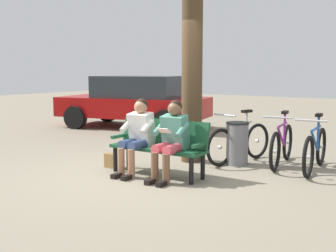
{
  "coord_description": "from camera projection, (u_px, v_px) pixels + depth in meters",
  "views": [
    {
      "loc": [
        -3.99,
        5.16,
        1.66
      ],
      "look_at": [
        -0.18,
        -0.49,
        0.75
      ],
      "focal_mm": 45.6,
      "sensor_mm": 36.0,
      "label": 1
    }
  ],
  "objects": [
    {
      "name": "ground_plane",
      "position": [
        141.0,
        176.0,
        6.67
      ],
      "size": [
        40.0,
        40.0,
        0.0
      ],
      "primitive_type": "plane",
      "color": "gray"
    },
    {
      "name": "bench",
      "position": [
        160.0,
        143.0,
        6.73
      ],
      "size": [
        1.6,
        0.49,
        0.87
      ],
      "rotation": [
        0.0,
        0.0,
        0.01
      ],
      "color": "#194C2D",
      "rests_on": "ground"
    },
    {
      "name": "bicycle_blue",
      "position": [
        282.0,
        145.0,
        7.38
      ],
      "size": [
        0.48,
        1.67,
        0.94
      ],
      "rotation": [
        0.0,
        0.0,
        1.7
      ],
      "color": "black",
      "rests_on": "ground"
    },
    {
      "name": "handbag",
      "position": [
        113.0,
        161.0,
        7.22
      ],
      "size": [
        0.31,
        0.16,
        0.24
      ],
      "primitive_type": "cube",
      "rotation": [
        0.0,
        0.0,
        -0.07
      ],
      "color": "olive",
      "rests_on": "ground"
    },
    {
      "name": "parked_car",
      "position": [
        135.0,
        100.0,
        12.15
      ],
      "size": [
        4.48,
        2.67,
        1.47
      ],
      "rotation": [
        0.0,
        0.0,
        0.21
      ],
      "color": "#A50C0C",
      "rests_on": "ground"
    },
    {
      "name": "person_companion",
      "position": [
        138.0,
        133.0,
        6.75
      ],
      "size": [
        0.49,
        0.77,
        1.2
      ],
      "rotation": [
        0.0,
        0.0,
        0.01
      ],
      "color": "white",
      "rests_on": "ground"
    },
    {
      "name": "bicycle_purple",
      "position": [
        315.0,
        150.0,
        6.94
      ],
      "size": [
        0.48,
        1.68,
        0.94
      ],
      "rotation": [
        0.0,
        0.0,
        1.64
      ],
      "color": "black",
      "rests_on": "ground"
    },
    {
      "name": "litter_bin",
      "position": [
        237.0,
        143.0,
        7.42
      ],
      "size": [
        0.4,
        0.4,
        0.75
      ],
      "color": "slate",
      "rests_on": "ground"
    },
    {
      "name": "tree_trunk",
      "position": [
        192.0,
        70.0,
        7.55
      ],
      "size": [
        0.37,
        0.37,
        3.3
      ],
      "primitive_type": "cylinder",
      "color": "#4C3823",
      "rests_on": "ground"
    },
    {
      "name": "person_reading",
      "position": [
        171.0,
        136.0,
        6.4
      ],
      "size": [
        0.49,
        0.77,
        1.2
      ],
      "rotation": [
        0.0,
        0.0,
        0.01
      ],
      "color": "#4C8C7A",
      "rests_on": "ground"
    },
    {
      "name": "bicycle_black",
      "position": [
        239.0,
        142.0,
        7.62
      ],
      "size": [
        0.6,
        1.64,
        0.94
      ],
      "rotation": [
        0.0,
        0.0,
        1.3
      ],
      "color": "black",
      "rests_on": "ground"
    }
  ]
}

